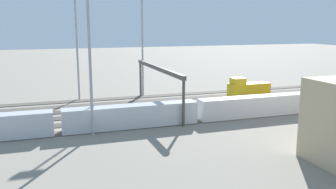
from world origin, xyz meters
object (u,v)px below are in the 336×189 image
object	(u,v)px
train_on_track_2	(248,90)
light_mast_3	(88,7)
signal_gantry	(158,72)
light_mast_2	(142,17)
light_mast_0	(76,22)
train_on_track_5	(190,111)

from	to	relation	value
train_on_track_2	light_mast_3	bearing A→B (deg)	24.72
light_mast_3	signal_gantry	world-z (taller)	light_mast_3
train_on_track_2	light_mast_2	distance (m)	30.44
train_on_track_2	light_mast_2	xyz separation A→B (m)	(22.26, -12.08, 16.88)
light_mast_0	light_mast_2	world-z (taller)	light_mast_2
light_mast_0	light_mast_3	xyz separation A→B (m)	(0.72, 30.17, 2.07)
light_mast_0	light_mast_2	bearing A→B (deg)	178.36
train_on_track_5	signal_gantry	world-z (taller)	signal_gantry
train_on_track_5	train_on_track_2	bearing A→B (deg)	-144.22
train_on_track_5	signal_gantry	size ratio (longest dim) A/B	3.02
light_mast_2	signal_gantry	size ratio (longest dim) A/B	1.01
train_on_track_5	light_mast_2	xyz separation A→B (m)	(1.45, -27.08, 16.95)
light_mast_2	train_on_track_5	bearing A→B (deg)	93.06
light_mast_3	signal_gantry	distance (m)	24.93
train_on_track_2	light_mast_2	bearing A→B (deg)	-28.48
signal_gantry	light_mast_2	bearing A→B (deg)	-92.29
train_on_track_2	light_mast_3	world-z (taller)	light_mast_3
light_mast_2	light_mast_3	size ratio (longest dim) A/B	0.95
train_on_track_5	light_mast_3	xyz separation A→B (m)	(17.54, 2.65, 17.78)
train_on_track_2	light_mast_0	distance (m)	42.63
train_on_track_5	light_mast_3	bearing A→B (deg)	8.61
train_on_track_5	light_mast_2	distance (m)	31.98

